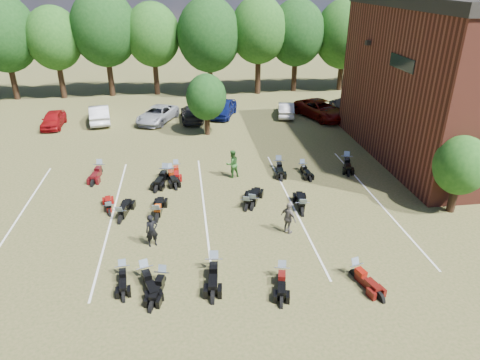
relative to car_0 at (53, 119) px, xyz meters
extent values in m
plane|color=brown|center=(14.95, -19.14, -0.67)|extent=(160.00, 160.00, 0.00)
imported|color=maroon|center=(0.00, 0.00, 0.00)|extent=(1.65, 3.98, 1.35)
imported|color=silver|center=(3.74, 0.79, 0.10)|extent=(2.41, 4.92, 1.55)
imported|color=#95979D|center=(8.78, 0.23, 0.02)|extent=(4.13, 5.47, 1.38)
imported|color=black|center=(11.83, 0.30, 0.01)|extent=(2.02, 4.73, 1.36)
imported|color=#0B144E|center=(14.77, 1.14, 0.08)|extent=(3.21, 4.78, 1.51)
imported|color=silver|center=(20.49, 0.45, -0.02)|extent=(2.14, 4.15, 1.30)
imported|color=#540904|center=(23.52, -0.54, 0.12)|extent=(4.54, 6.31, 1.60)
imported|color=#39393E|center=(26.07, 0.17, 0.12)|extent=(2.90, 5.68, 1.58)
imported|color=black|center=(9.30, -19.33, 0.15)|extent=(0.69, 0.55, 1.64)
imported|color=#285C22|center=(14.01, -12.11, 0.25)|extent=(1.10, 0.99, 1.85)
imported|color=#625C54|center=(16.02, -19.11, 0.17)|extent=(0.88, 1.06, 1.69)
cube|color=black|center=(24.30, -7.14, 6.83)|extent=(0.30, 0.40, 0.30)
cube|color=black|center=(24.42, -12.14, 6.33)|extent=(0.06, 3.00, 0.80)
cylinder|color=black|center=(-6.05, 9.86, 1.37)|extent=(0.58, 0.58, 4.08)
ellipsoid|color=#1E4C19|center=(-6.05, 9.86, 5.66)|extent=(6.00, 6.00, 6.90)
cylinder|color=black|center=(-1.05, 9.86, 1.37)|extent=(0.58, 0.58, 4.08)
ellipsoid|color=#1E4C19|center=(-1.05, 9.86, 5.66)|extent=(6.00, 6.00, 6.90)
cylinder|color=black|center=(3.95, 9.86, 1.37)|extent=(0.57, 0.58, 4.08)
ellipsoid|color=#1E4C19|center=(3.95, 9.86, 5.66)|extent=(6.00, 6.00, 6.90)
cylinder|color=black|center=(8.95, 9.86, 1.37)|extent=(0.57, 0.58, 4.08)
ellipsoid|color=#1E4C19|center=(8.95, 9.86, 5.66)|extent=(6.00, 6.00, 6.90)
cylinder|color=black|center=(13.95, 9.86, 1.37)|extent=(0.58, 0.58, 4.08)
ellipsoid|color=#1E4C19|center=(13.95, 9.86, 5.66)|extent=(6.00, 6.00, 6.90)
cylinder|color=black|center=(18.95, 9.86, 1.37)|extent=(0.57, 0.58, 4.08)
ellipsoid|color=#1E4C19|center=(18.95, 9.86, 5.66)|extent=(6.00, 6.00, 6.90)
cylinder|color=black|center=(23.95, 9.86, 1.37)|extent=(0.57, 0.58, 4.08)
ellipsoid|color=#1E4C19|center=(23.95, 9.86, 5.66)|extent=(6.00, 6.00, 6.90)
cylinder|color=black|center=(28.95, 9.86, 1.37)|extent=(0.57, 0.58, 4.08)
ellipsoid|color=#1E4C19|center=(28.95, 9.86, 5.66)|extent=(6.00, 6.00, 6.90)
cylinder|color=black|center=(33.95, 9.86, 1.37)|extent=(0.58, 0.58, 4.08)
ellipsoid|color=#1E4C19|center=(33.95, 9.86, 5.66)|extent=(6.00, 6.00, 6.90)
cylinder|color=black|center=(38.95, 9.86, 1.37)|extent=(0.58, 0.58, 4.08)
ellipsoid|color=#1E4C19|center=(38.95, 9.86, 5.66)|extent=(6.00, 6.00, 6.90)
cylinder|color=black|center=(25.45, -18.14, 0.18)|extent=(0.24, 0.24, 1.71)
sphere|color=#1E4C19|center=(25.45, -18.14, 2.09)|extent=(2.80, 2.80, 2.80)
cylinder|color=black|center=(12.95, -3.64, 0.28)|extent=(0.24, 0.24, 1.90)
sphere|color=#1E4C19|center=(12.95, -3.64, 2.43)|extent=(3.20, 3.20, 3.20)
cube|color=silver|center=(1.95, -16.14, -0.67)|extent=(0.10, 14.00, 0.01)
cube|color=silver|center=(6.95, -16.14, -0.67)|extent=(0.10, 14.00, 0.01)
cube|color=silver|center=(11.95, -16.14, -0.67)|extent=(0.10, 14.00, 0.01)
cube|color=silver|center=(16.95, -16.14, -0.67)|extent=(0.10, 14.00, 0.01)
cube|color=silver|center=(21.95, -16.14, -0.67)|extent=(0.10, 14.00, 0.01)
camera|label=1|loc=(11.16, -37.03, 11.11)|focal=32.00mm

